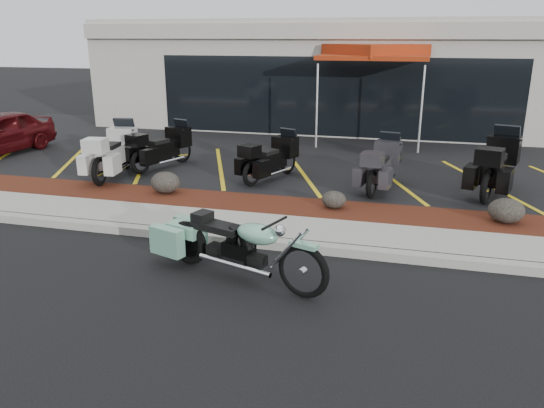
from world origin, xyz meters
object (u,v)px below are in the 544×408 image
(popup_canopy, at_px, (375,53))
(touring_white, at_px, (125,144))
(hero_cruiser, at_px, (304,263))
(traffic_cone, at_px, (288,141))

(popup_canopy, bearing_deg, touring_white, -153.35)
(hero_cruiser, height_order, traffic_cone, hero_cruiser)
(hero_cruiser, distance_m, popup_canopy, 11.29)
(traffic_cone, relative_size, popup_canopy, 0.12)
(touring_white, bearing_deg, popup_canopy, -54.68)
(traffic_cone, height_order, popup_canopy, popup_canopy)
(hero_cruiser, relative_size, touring_white, 1.31)
(touring_white, distance_m, popup_canopy, 8.27)
(touring_white, xyz_separation_m, traffic_cone, (3.51, 3.49, -0.42))
(touring_white, height_order, popup_canopy, popup_canopy)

